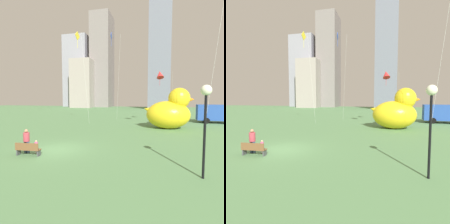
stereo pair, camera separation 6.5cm
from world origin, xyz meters
TOP-DOWN VIEW (x-y plane):
  - ground_plane at (0.00, 0.00)m, footprint 140.00×140.00m
  - park_bench at (-1.16, -1.80)m, footprint 1.72×0.57m
  - person_adult at (-1.65, -1.28)m, footprint 0.42×0.42m
  - person_child at (-0.87, -1.29)m, footprint 0.24×0.24m
  - giant_inflatable_duck at (8.97, 12.12)m, footprint 6.26×4.02m
  - lamppost at (9.59, -2.90)m, footprint 0.51×0.51m
  - box_truck at (16.55, 19.22)m, footprint 6.41×2.69m
  - city_skyline at (-4.55, 62.72)m, footprint 75.33×20.28m
  - kite_blue at (-0.22, 18.91)m, footprint 1.83×2.36m
  - kite_red at (7.75, 17.07)m, footprint 2.87×3.83m
  - kite_yellow at (-3.85, 13.08)m, footprint 1.37×2.39m

SIDE VIEW (x-z plane):
  - ground_plane at x=0.00m, z-range 0.00..0.00m
  - park_bench at x=-1.16m, z-range 0.03..0.93m
  - person_child at x=-0.87m, z-range 0.05..1.01m
  - person_adult at x=-1.65m, z-range 0.09..1.82m
  - box_truck at x=16.55m, z-range 0.03..2.88m
  - giant_inflatable_duck at x=8.97m, z-range -0.39..4.80m
  - lamppost at x=9.59m, z-range 1.33..5.89m
  - kite_red at x=7.75m, z-range 3.37..11.60m
  - kite_yellow at x=-3.85m, z-range 5.47..18.97m
  - kite_blue at x=-0.22m, z-range 6.08..21.07m
  - city_skyline at x=-4.55m, z-range -2.30..36.88m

